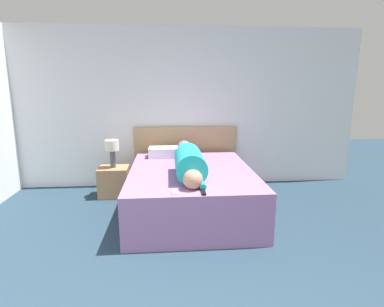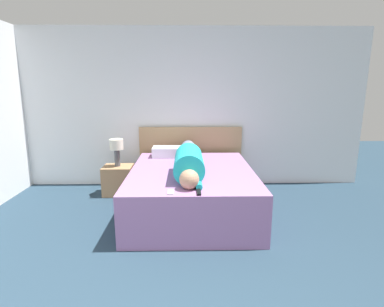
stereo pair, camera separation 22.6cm
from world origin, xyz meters
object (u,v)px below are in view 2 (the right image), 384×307
at_px(person_lying, 189,161).
at_px(nightstand, 118,180).
at_px(table_lamp, 117,147).
at_px(cell_phone, 171,192).
at_px(bed, 192,191).
at_px(pillow_near_headboard, 169,152).
at_px(tv_remote, 199,192).

bearing_deg(person_lying, nightstand, 143.09).
distance_m(table_lamp, cell_phone, 1.84).
relative_size(nightstand, table_lamp, 1.06).
distance_m(bed, cell_phone, 0.96).
relative_size(table_lamp, person_lying, 0.23).
distance_m(bed, table_lamp, 1.42).
xyz_separation_m(person_lying, cell_phone, (-0.19, -0.76, -0.14)).
bearing_deg(pillow_near_headboard, cell_phone, -86.19).
xyz_separation_m(nightstand, table_lamp, (0.00, 0.00, 0.53)).
xyz_separation_m(bed, cell_phone, (-0.23, -0.88, 0.30)).
bearing_deg(person_lying, table_lamp, 143.09).
bearing_deg(tv_remote, table_lamp, 126.59).
relative_size(bed, pillow_near_headboard, 3.94).
relative_size(bed, table_lamp, 4.69).
height_order(nightstand, person_lying, person_lying).
bearing_deg(bed, table_lamp, 148.13).
xyz_separation_m(table_lamp, pillow_near_headboard, (0.80, 0.05, -0.08)).
bearing_deg(pillow_near_headboard, table_lamp, -176.78).
xyz_separation_m(table_lamp, tv_remote, (1.20, -1.62, -0.15)).
distance_m(bed, nightstand, 1.35).
distance_m(nightstand, cell_phone, 1.87).
bearing_deg(table_lamp, bed, -31.87).
relative_size(bed, tv_remote, 13.33).
bearing_deg(table_lamp, tv_remote, -53.41).
bearing_deg(bed, person_lying, -108.92).
bearing_deg(bed, tv_remote, -86.40).
distance_m(person_lying, pillow_near_headboard, 0.93).
distance_m(bed, pillow_near_headboard, 0.91).
xyz_separation_m(nightstand, tv_remote, (1.20, -1.62, 0.38)).
distance_m(nightstand, person_lying, 1.47).
relative_size(person_lying, pillow_near_headboard, 3.58).
distance_m(nightstand, tv_remote, 2.05).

